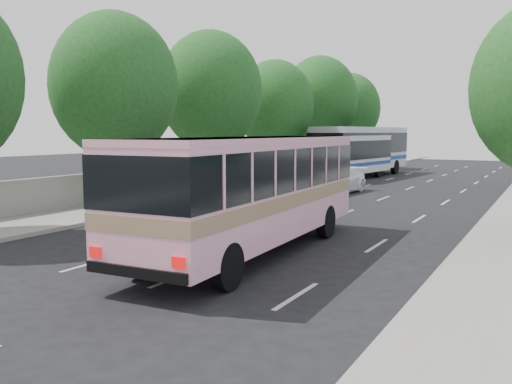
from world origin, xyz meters
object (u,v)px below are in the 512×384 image
Objects in this scene: tour_coach_front at (347,153)px; white_pickup at (336,181)px; pink_taxi at (245,211)px; tour_coach_rear at (362,147)px; pink_bus at (252,182)px.

white_pickup is at bearing -67.33° from tour_coach_front.
pink_taxi is 22.50m from tour_coach_front.
tour_coach_rear is at bearing 98.99° from pink_taxi.
white_pickup is at bearing 97.06° from pink_taxi.
pink_taxi is 0.94× the size of white_pickup.
white_pickup is 9.01m from tour_coach_front.
pink_taxi is at bearing 121.48° from pink_bus.
pink_bus is 3.21m from pink_taxi.
tour_coach_rear is (-5.80, 27.98, 0.24)m from pink_bus.
tour_coach_rear reaches higher than tour_coach_front.
pink_taxi is at bearing -78.25° from white_pickup.
pink_taxi is 0.36× the size of tour_coach_rear.
white_pickup is at bearing 99.18° from pink_bus.
pink_bus is at bearing -73.14° from tour_coach_rear.
pink_bus reaches higher than white_pickup.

